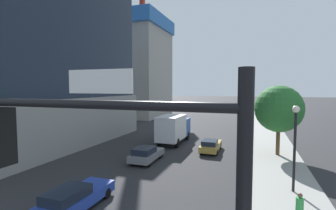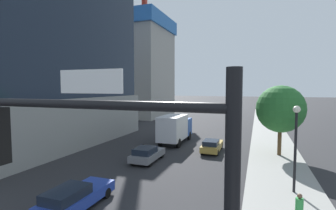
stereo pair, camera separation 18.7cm
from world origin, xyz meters
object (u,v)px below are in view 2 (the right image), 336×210
street_lamp (296,135)px  car_gray (147,154)px  box_truck (175,128)px  street_tree (281,109)px  traffic_light_pole (106,207)px  car_blue (75,197)px  construction_building (137,62)px  car_gold (212,145)px

street_lamp → car_gray: 12.29m
box_truck → car_gray: bearing=-90.0°
street_lamp → street_tree: 9.07m
traffic_light_pole → car_blue: size_ratio=1.45×
construction_building → car_gold: bearing=-50.4°
box_truck → car_gold: bearing=-26.5°
car_gray → car_blue: bearing=-90.0°
car_gray → car_gold: size_ratio=0.94×
street_tree → street_lamp: bearing=-88.8°
construction_building → traffic_light_pole: construction_building is taller
car_blue → street_lamp: bearing=28.4°
construction_building → street_tree: construction_building is taller
traffic_light_pole → box_truck: bearing=106.1°
street_tree → car_blue: street_tree is taller
construction_building → street_lamp: construction_building is taller
box_truck → street_tree: bearing=-9.8°
construction_building → car_gold: (22.37, -27.05, -12.07)m
street_lamp → car_blue: size_ratio=1.16×
car_gray → construction_building: bearing=118.3°
box_truck → traffic_light_pole: bearing=-73.9°
car_blue → construction_building: bearing=112.7°
traffic_light_pole → car_gray: traffic_light_pole is taller
traffic_light_pole → car_gold: 22.77m
box_truck → street_lamp: bearing=-43.7°
car_gold → street_lamp: bearing=-52.2°
traffic_light_pole → car_gray: 18.71m
construction_building → street_lamp: 46.80m
street_tree → car_gold: bearing=-175.9°
street_lamp → car_gray: (-11.51, 3.09, -3.02)m
street_lamp → car_blue: street_lamp is taller
construction_building → car_blue: bearing=-67.3°
street_lamp → box_truck: size_ratio=0.82×
street_lamp → car_blue: 13.44m
street_tree → car_blue: bearing=-126.6°
construction_building → car_blue: (17.49, -41.85, -12.04)m
car_gold → traffic_light_pole: bearing=-84.2°
traffic_light_pole → street_lamp: (4.37, 13.71, -1.11)m
car_gray → box_truck: (-0.00, 7.90, 1.19)m
car_gray → car_blue: 9.32m
street_lamp → car_gold: 11.25m
car_gold → box_truck: bearing=153.5°
construction_building → car_blue: 46.93m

